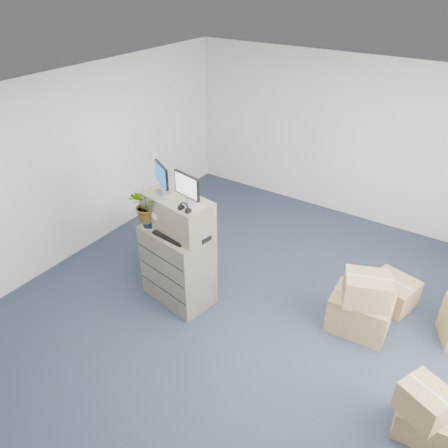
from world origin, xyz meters
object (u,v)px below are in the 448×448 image
Objects in this scene: filing_cabinet_lower at (178,265)px; monitor_left at (162,177)px; potted_plant at (148,210)px; monitor_right at (187,188)px; water_bottle at (180,223)px; office_chair at (175,238)px; keyboard at (171,236)px.

monitor_left is at bearing 172.33° from filing_cabinet_lower.
potted_plant is at bearing -96.93° from monitor_left.
monitor_right is (0.46, -0.09, 0.01)m from monitor_left.
monitor_right is 1.56× the size of water_bottle.
potted_plant reaches higher than office_chair.
potted_plant is at bearing -160.78° from monitor_right.
monitor_left is 0.47m from monitor_right.
potted_plant is (-0.41, -0.13, 0.12)m from water_bottle.
monitor_left is 0.94× the size of monitor_right.
monitor_left reaches higher than water_bottle.
keyboard is 0.20m from water_bottle.
keyboard is at bearing -96.19° from water_bottle.
potted_plant is at bearing 94.73° from office_chair.
water_bottle reaches higher than office_chair.
water_bottle is 0.52× the size of potted_plant.
office_chair is (-0.27, 0.78, -0.96)m from potted_plant.
monitor_right is (0.23, -0.02, 1.23)m from filing_cabinet_lower.
filing_cabinet_lower is 0.94m from office_chair.
water_bottle is (0.06, 0.03, 0.67)m from filing_cabinet_lower.
potted_plant is (-0.12, -0.17, -0.42)m from monitor_left.
filing_cabinet_lower is at bearing 15.66° from potted_plant.
office_chair is at bearing 136.02° from water_bottle.
monitor_left is 0.74m from keyboard.
monitor_left is 1.47× the size of water_bottle.
monitor_right is at bearing -14.20° from water_bottle.
potted_plant is (-0.58, -0.08, -0.43)m from monitor_right.
keyboard is at bearing -5.09° from potted_plant.
potted_plant is 0.67× the size of office_chair.
monitor_right reaches higher than potted_plant.
monitor_left is at bearing 53.33° from potted_plant.
monitor_right is at bearing 19.08° from monitor_left.
keyboard is 1.00× the size of potted_plant.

